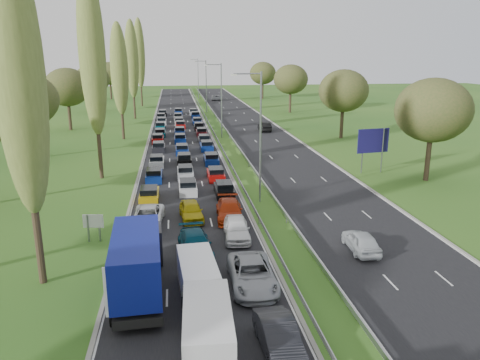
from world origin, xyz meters
TOP-DOWN VIEW (x-y plane):
  - ground at (4.50, 80.00)m, footprint 260.00×260.00m
  - near_carriageway at (-2.25, 82.50)m, footprint 10.50×215.00m
  - far_carriageway at (11.25, 82.50)m, footprint 10.50×215.00m
  - central_reservation at (4.50, 82.50)m, footprint 2.36×215.00m
  - lamp_columns at (4.50, 78.00)m, footprint 0.18×140.18m
  - poplar_row at (-11.50, 68.17)m, footprint 2.80×127.80m
  - woodland_left at (-22.00, 62.63)m, footprint 8.00×166.00m
  - woodland_right at (24.00, 66.67)m, footprint 8.00×153.00m
  - traffic_queue_fill at (-2.24, 77.39)m, footprint 9.06×69.66m
  - near_car_2 at (-5.64, 38.20)m, footprint 2.75×5.31m
  - near_car_7 at (-2.10, 31.67)m, footprint 2.51×5.39m
  - near_car_8 at (-2.09, 38.94)m, footprint 2.14×4.60m
  - near_car_9 at (1.23, 20.15)m, footprint 1.83×4.72m
  - near_car_10 at (1.05, 26.66)m, footprint 2.73×5.74m
  - near_car_11 at (1.09, 38.58)m, footprint 2.44×5.36m
  - near_car_12 at (1.13, 34.24)m, footprint 2.13×4.75m
  - far_car_0 at (9.51, 30.75)m, footprint 1.90×4.41m
  - far_car_1 at (12.81, 83.63)m, footprint 1.77×4.89m
  - far_car_2 at (9.46, 141.91)m, footprint 2.94×5.90m
  - blue_lorry at (-5.55, 26.76)m, footprint 2.57×9.25m
  - white_van_front at (-2.04, 20.94)m, footprint 2.22×5.66m
  - white_van_rear at (-2.20, 26.58)m, footprint 2.02×5.14m
  - info_sign at (-9.40, 35.18)m, footprint 1.50×0.32m
  - direction_sign at (19.40, 52.06)m, footprint 3.97×0.72m

SIDE VIEW (x-z plane):
  - ground at x=4.50m, z-range 0.00..0.00m
  - near_carriageway at x=-2.25m, z-range -0.02..0.02m
  - far_carriageway at x=11.25m, z-range -0.02..0.02m
  - traffic_queue_fill at x=-2.24m, z-range 0.04..0.84m
  - central_reservation at x=4.50m, z-range 0.39..0.71m
  - near_car_2 at x=-5.64m, z-range 0.02..1.45m
  - far_car_0 at x=9.51m, z-range 0.02..1.50m
  - near_car_11 at x=1.09m, z-range 0.02..1.54m
  - near_car_7 at x=-2.10m, z-range 0.02..1.54m
  - near_car_8 at x=-2.09m, z-range 0.02..1.54m
  - near_car_9 at x=1.23m, z-range 0.02..1.55m
  - near_car_10 at x=1.05m, z-range 0.02..1.60m
  - near_car_12 at x=1.13m, z-range 0.02..1.61m
  - far_car_1 at x=12.81m, z-range 0.02..1.62m
  - far_car_2 at x=9.46m, z-range 0.02..1.63m
  - white_van_rear at x=-2.20m, z-range 0.03..2.09m
  - white_van_front at x=-2.04m, z-range 0.03..2.30m
  - info_sign at x=-9.40m, z-range 0.32..2.42m
  - blue_lorry at x=-5.55m, z-range 0.07..3.97m
  - direction_sign at x=19.40m, z-range 0.97..6.17m
  - lamp_columns at x=4.50m, z-range 0.00..12.00m
  - woodland_right at x=24.00m, z-range 2.13..13.23m
  - woodland_left at x=-22.00m, z-range 2.13..13.23m
  - poplar_row at x=-11.50m, z-range 1.17..23.61m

